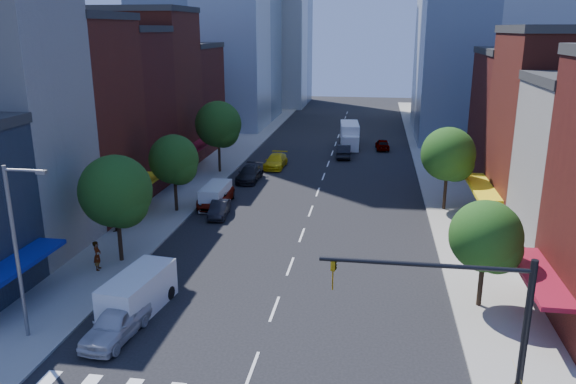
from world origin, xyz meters
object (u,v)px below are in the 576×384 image
at_px(pedestrian_near, 97,255).
at_px(parked_car_rear, 249,174).
at_px(taxi, 276,161).
at_px(pedestrian_far, 114,221).
at_px(parked_car_front, 116,323).
at_px(traffic_car_far, 382,144).
at_px(traffic_car_oncoming, 344,151).
at_px(parked_car_second, 219,209).
at_px(cargo_van_far, 215,196).
at_px(box_truck, 350,136).
at_px(parked_car_third, 216,197).
at_px(cargo_van_near, 137,294).

bearing_deg(pedestrian_near, parked_car_rear, -24.68).
xyz_separation_m(taxi, pedestrian_far, (-8.71, -22.93, 0.22)).
xyz_separation_m(parked_car_front, pedestrian_near, (-4.81, 7.53, 0.31)).
bearing_deg(traffic_car_far, traffic_car_oncoming, 44.70).
distance_m(parked_car_rear, pedestrian_near, 24.36).
bearing_deg(parked_car_rear, traffic_car_oncoming, 55.29).
relative_size(parked_car_second, cargo_van_far, 0.86).
bearing_deg(box_truck, parked_car_third, -115.52).
bearing_deg(box_truck, traffic_car_far, -20.21).
relative_size(parked_car_rear, traffic_car_oncoming, 1.07).
distance_m(parked_car_rear, cargo_van_far, 9.14).
bearing_deg(pedestrian_far, cargo_van_far, 143.72).
distance_m(cargo_van_far, traffic_car_oncoming, 23.89).
distance_m(parked_car_rear, box_truck, 21.39).
bearing_deg(parked_car_second, parked_car_front, -95.30).
bearing_deg(parked_car_second, taxi, 79.22).
distance_m(parked_car_rear, pedestrian_far, 18.26).
bearing_deg(parked_car_front, cargo_van_far, 97.99).
height_order(parked_car_rear, cargo_van_far, cargo_van_far).
xyz_separation_m(parked_car_rear, traffic_car_far, (13.84, 17.97, -0.04)).
relative_size(parked_car_third, cargo_van_far, 1.27).
bearing_deg(parked_car_front, traffic_car_oncoming, 83.54).
xyz_separation_m(parked_car_front, traffic_car_far, (13.84, 49.37, -0.11)).
relative_size(parked_car_third, parked_car_rear, 1.13).
xyz_separation_m(parked_car_second, pedestrian_near, (-4.81, -12.13, 0.48)).
relative_size(parked_car_second, cargo_van_near, 0.72).
height_order(pedestrian_near, pedestrian_far, pedestrian_near).
relative_size(traffic_car_far, pedestrian_far, 2.53).
height_order(parked_car_front, cargo_van_far, cargo_van_far).
distance_m(traffic_car_oncoming, box_truck, 6.68).
height_order(parked_car_third, traffic_car_far, parked_car_third).
xyz_separation_m(traffic_car_oncoming, box_truck, (0.38, 6.63, 0.68)).
xyz_separation_m(parked_car_third, pedestrian_near, (-3.68, -15.05, 0.32)).
xyz_separation_m(parked_car_second, taxi, (1.71, 17.81, 0.10)).
bearing_deg(parked_car_third, cargo_van_near, -92.68).
xyz_separation_m(cargo_van_far, traffic_car_oncoming, (10.16, 21.62, -0.18)).
bearing_deg(pedestrian_far, parked_car_third, 144.79).
bearing_deg(cargo_van_far, taxi, 79.83).
height_order(parked_car_front, pedestrian_near, pedestrian_near).
height_order(parked_car_rear, box_truck, box_truck).
bearing_deg(cargo_van_far, parked_car_second, -67.60).
height_order(cargo_van_far, traffic_car_oncoming, cargo_van_far).
height_order(parked_car_second, parked_car_rear, parked_car_rear).
bearing_deg(cargo_van_near, parked_car_third, 100.15).
bearing_deg(parked_car_second, pedestrian_near, -116.91).
bearing_deg(traffic_car_far, taxi, 40.44).
bearing_deg(parked_car_third, parked_car_front, -93.02).
distance_m(parked_car_third, cargo_van_far, 0.30).
distance_m(traffic_car_oncoming, pedestrian_near, 38.98).
relative_size(parked_car_front, traffic_car_far, 1.16).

